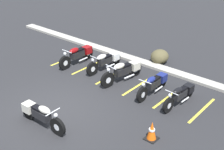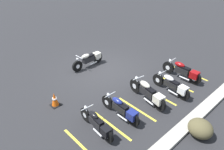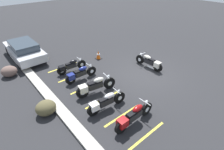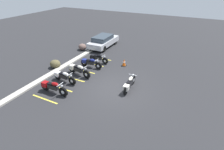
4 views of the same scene
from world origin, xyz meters
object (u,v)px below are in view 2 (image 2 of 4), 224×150
object	(u,v)px
parked_bike_0	(183,71)
traffic_cone	(55,100)
motorcycle_cream_featured	(89,59)
parked_bike_3	(121,109)
parked_bike_4	(97,123)
parked_bike_1	(172,85)
parked_bike_2	(149,93)
landscape_rock_1	(200,128)

from	to	relation	value
parked_bike_0	traffic_cone	world-z (taller)	parked_bike_0
motorcycle_cream_featured	parked_bike_3	size ratio (longest dim) A/B	1.02
traffic_cone	parked_bike_4	bearing A→B (deg)	98.07
parked_bike_0	parked_bike_1	world-z (taller)	parked_bike_0
parked_bike_0	parked_bike_2	xyz separation A→B (m)	(2.81, -0.02, 0.01)
parked_bike_4	traffic_cone	size ratio (longest dim) A/B	3.01
parked_bike_2	parked_bike_4	size ratio (longest dim) A/B	1.14
parked_bike_1	landscape_rock_1	world-z (taller)	parked_bike_1
parked_bike_0	motorcycle_cream_featured	bearing A→B (deg)	30.61
motorcycle_cream_featured	parked_bike_2	distance (m)	4.40
parked_bike_4	landscape_rock_1	world-z (taller)	parked_bike_4
parked_bike_3	parked_bike_1	bearing A→B (deg)	-98.50
parked_bike_3	traffic_cone	size ratio (longest dim) A/B	3.14
parked_bike_0	landscape_rock_1	xyz separation A→B (m)	(3.01, 2.55, -0.12)
traffic_cone	parked_bike_1	bearing A→B (deg)	146.84
motorcycle_cream_featured	parked_bike_1	distance (m)	4.89
parked_bike_1	landscape_rock_1	xyz separation A→B (m)	(1.54, 2.23, -0.10)
parked_bike_0	traffic_cone	bearing A→B (deg)	65.73
motorcycle_cream_featured	parked_bike_1	bearing A→B (deg)	102.69
parked_bike_1	traffic_cone	bearing A→B (deg)	61.38
motorcycle_cream_featured	parked_bike_1	xyz separation A→B (m)	(-1.20, 4.74, -0.00)
parked_bike_0	landscape_rock_1	bearing A→B (deg)	129.65
parked_bike_2	parked_bike_3	distance (m)	1.61
landscape_rock_1	parked_bike_2	bearing A→B (deg)	-94.47
parked_bike_2	landscape_rock_1	size ratio (longest dim) A/B	2.47
parked_bike_1	traffic_cone	distance (m)	5.38
motorcycle_cream_featured	landscape_rock_1	world-z (taller)	motorcycle_cream_featured
parked_bike_3	traffic_cone	distance (m)	2.97
parked_bike_3	parked_bike_4	size ratio (longest dim) A/B	1.04
parked_bike_4	traffic_cone	xyz separation A→B (m)	(0.35, -2.47, -0.10)
parked_bike_1	traffic_cone	size ratio (longest dim) A/B	3.20
landscape_rock_1	traffic_cone	size ratio (longest dim) A/B	1.39
parked_bike_0	traffic_cone	size ratio (longest dim) A/B	3.37
motorcycle_cream_featured	traffic_cone	size ratio (longest dim) A/B	3.22
motorcycle_cream_featured	parked_bike_2	size ratio (longest dim) A/B	0.93
parked_bike_0	parked_bike_2	bearing A→B (deg)	89.03
motorcycle_cream_featured	parked_bike_3	xyz separation A→B (m)	(1.74, 4.31, -0.01)
motorcycle_cream_featured	parked_bike_1	world-z (taller)	motorcycle_cream_featured
parked_bike_2	traffic_cone	bearing A→B (deg)	60.03
parked_bike_0	landscape_rock_1	world-z (taller)	parked_bike_0
parked_bike_0	parked_bike_3	bearing A→B (deg)	88.06
parked_bike_2	parked_bike_3	xyz separation A→B (m)	(1.60, -0.08, -0.04)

